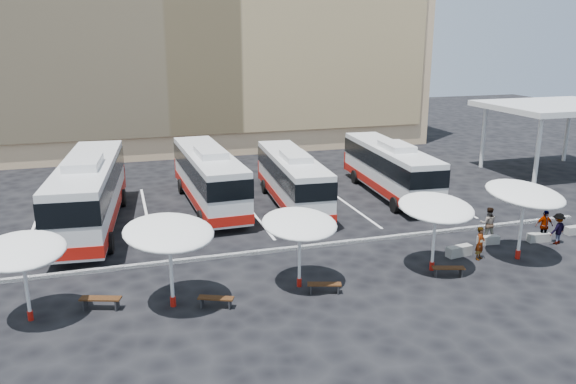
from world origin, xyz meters
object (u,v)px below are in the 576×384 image
object	(u,v)px
wood_bench_2	(324,286)
sunshade_4	(525,194)
bus_1	(209,176)
conc_bench_2	(539,237)
sunshade_0	(22,251)
bus_3	(390,167)
passenger_2	(544,226)
wood_bench_1	(216,300)
wood_bench_3	(448,269)
conc_bench_0	(459,251)
conc_bench_1	(488,240)
passenger_3	(558,229)
wood_bench_0	(101,300)
passenger_0	(480,243)
passenger_1	(489,223)
sunshade_1	(169,233)
bus_0	(89,190)
bus_2	(292,178)
conc_bench_3	(576,230)
sunshade_2	(300,224)
sunshade_3	(436,208)

from	to	relation	value
wood_bench_2	sunshade_4	bearing A→B (deg)	4.44
bus_1	conc_bench_2	bearing A→B (deg)	-38.69
bus_1	sunshade_0	distance (m)	15.08
bus_3	passenger_2	bearing A→B (deg)	-66.62
wood_bench_1	wood_bench_3	size ratio (longest dim) A/B	0.98
bus_1	conc_bench_0	bearing A→B (deg)	-51.32
wood_bench_1	conc_bench_1	size ratio (longest dim) A/B	1.28
wood_bench_1	passenger_3	size ratio (longest dim) A/B	0.88
sunshade_0	wood_bench_2	world-z (taller)	sunshade_0
wood_bench_0	conc_bench_1	bearing A→B (deg)	4.93
bus_3	sunshade_0	distance (m)	23.22
conc_bench_0	passenger_0	distance (m)	1.07
sunshade_0	passenger_1	distance (m)	21.43
sunshade_1	wood_bench_0	distance (m)	3.77
bus_3	passenger_0	distance (m)	11.30
sunshade_4	wood_bench_3	size ratio (longest dim) A/B	3.29
bus_0	wood_bench_1	size ratio (longest dim) A/B	9.22
wood_bench_1	conc_bench_2	world-z (taller)	conc_bench_2
conc_bench_0	passenger_3	xyz separation A→B (m)	(5.55, -0.05, 0.56)
passenger_1	bus_2	bearing A→B (deg)	-23.14
bus_0	passenger_1	world-z (taller)	bus_0
wood_bench_1	conc_bench_3	distance (m)	19.64
bus_1	wood_bench_3	size ratio (longest dim) A/B	8.24
wood_bench_3	passenger_2	world-z (taller)	passenger_2
sunshade_4	conc_bench_2	distance (m)	4.15
conc_bench_1	conc_bench_3	bearing A→B (deg)	-0.92
bus_2	wood_bench_3	size ratio (longest dim) A/B	7.66
conc_bench_3	wood_bench_1	bearing A→B (deg)	-172.26
wood_bench_1	conc_bench_3	xyz separation A→B (m)	(19.46, 2.64, -0.11)
passenger_1	wood_bench_3	bearing A→B (deg)	62.13
sunshade_0	wood_bench_0	world-z (taller)	sunshade_0
sunshade_4	wood_bench_3	world-z (taller)	sunshade_4
bus_1	conc_bench_0	distance (m)	15.31
sunshade_4	wood_bench_1	distance (m)	14.60
sunshade_0	wood_bench_2	distance (m)	11.37
sunshade_2	sunshade_3	size ratio (longest dim) A/B	1.04
conc_bench_0	conc_bench_3	xyz separation A→B (m)	(7.58, 0.83, -0.03)
passenger_0	passenger_2	bearing A→B (deg)	-20.86
sunshade_0	conc_bench_0	size ratio (longest dim) A/B	2.64
sunshade_1	passenger_1	distance (m)	16.50
bus_2	passenger_2	distance (m)	14.13
wood_bench_3	passenger_1	size ratio (longest dim) A/B	0.84
sunshade_1	conc_bench_1	size ratio (longest dim) A/B	4.13
conc_bench_1	passenger_3	distance (m)	3.45
conc_bench_1	passenger_0	xyz separation A→B (m)	(-1.63, -1.56, 0.58)
sunshade_2	wood_bench_1	distance (m)	4.44
sunshade_1	conc_bench_2	world-z (taller)	sunshade_1
conc_bench_1	passenger_3	xyz separation A→B (m)	(3.26, -0.97, 0.59)
sunshade_3	wood_bench_0	distance (m)	14.22
conc_bench_2	passenger_2	bearing A→B (deg)	2.86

